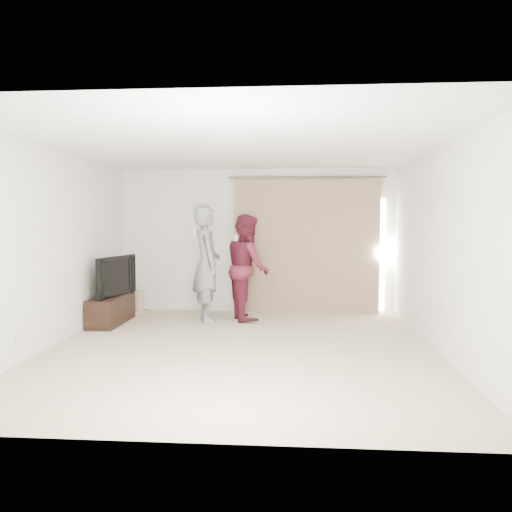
# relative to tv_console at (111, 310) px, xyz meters

# --- Properties ---
(floor) EXTENTS (5.50, 5.50, 0.00)m
(floor) POSITION_rel_tv_console_xyz_m (2.27, -1.46, -0.23)
(floor) COLOR beige
(floor) RESTS_ON ground
(wall_back) EXTENTS (5.00, 0.04, 2.60)m
(wall_back) POSITION_rel_tv_console_xyz_m (2.27, 1.29, 1.07)
(wall_back) COLOR silver
(wall_back) RESTS_ON ground
(wall_left) EXTENTS (0.04, 5.50, 2.60)m
(wall_left) POSITION_rel_tv_console_xyz_m (-0.23, -1.46, 1.07)
(wall_left) COLOR silver
(wall_left) RESTS_ON ground
(ceiling) EXTENTS (5.00, 5.50, 0.01)m
(ceiling) POSITION_rel_tv_console_xyz_m (2.27, -1.46, 2.37)
(ceiling) COLOR white
(ceiling) RESTS_ON wall_back
(curtain) EXTENTS (2.80, 0.11, 2.46)m
(curtain) POSITION_rel_tv_console_xyz_m (3.18, 1.22, 0.98)
(curtain) COLOR tan
(curtain) RESTS_ON ground
(tv_console) EXTENTS (0.41, 1.17, 0.45)m
(tv_console) POSITION_rel_tv_console_xyz_m (0.00, 0.00, 0.00)
(tv_console) COLOR black
(tv_console) RESTS_ON ground
(tv) EXTENTS (0.35, 1.13, 0.65)m
(tv) POSITION_rel_tv_console_xyz_m (0.00, -0.00, 0.55)
(tv) COLOR black
(tv) RESTS_ON tv_console
(scratching_post) EXTENTS (0.31, 0.31, 0.41)m
(scratching_post) POSITION_rel_tv_console_xyz_m (0.17, 0.94, -0.06)
(scratching_post) COLOR tan
(scratching_post) RESTS_ON ground
(person_man) EXTENTS (0.66, 0.81, 1.90)m
(person_man) POSITION_rel_tv_console_xyz_m (1.51, 0.33, 0.73)
(person_man) COLOR slate
(person_man) RESTS_ON ground
(person_woman) EXTENTS (0.90, 1.02, 1.77)m
(person_woman) POSITION_rel_tv_console_xyz_m (2.16, 0.53, 0.66)
(person_woman) COLOR #551725
(person_woman) RESTS_ON ground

